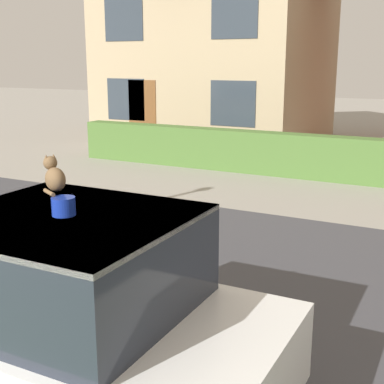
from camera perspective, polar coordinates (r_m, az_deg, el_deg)
road_strip at (r=6.87m, az=-4.87°, el=-9.10°), size 28.00×6.91×0.01m
garden_hedge at (r=12.67m, az=14.06°, el=3.54°), size 13.32×0.52×1.02m
police_car at (r=4.52m, az=-14.90°, el=-12.32°), size 3.99×1.89×1.68m
cat at (r=4.26m, az=-14.50°, el=1.60°), size 0.27×0.28×0.28m
house_left at (r=19.04m, az=2.95°, el=16.65°), size 7.07×6.32×7.11m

